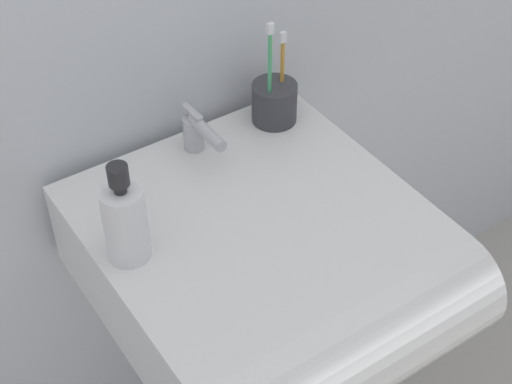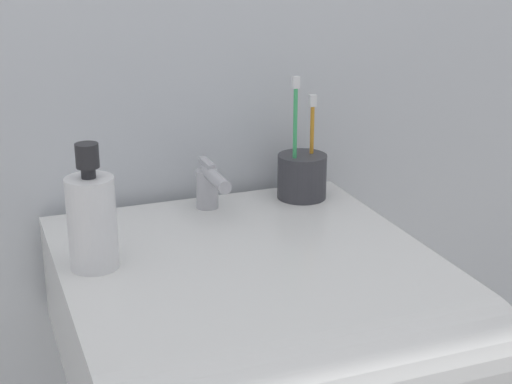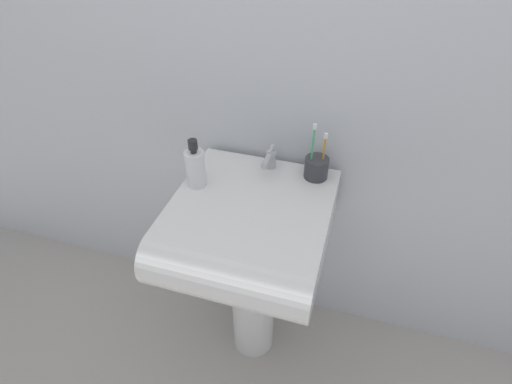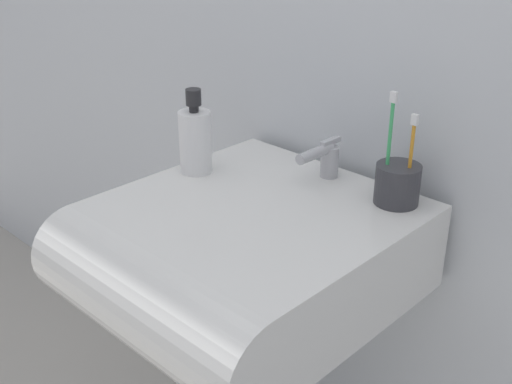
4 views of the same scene
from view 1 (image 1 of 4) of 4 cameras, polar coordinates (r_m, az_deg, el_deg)
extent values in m
cube|color=white|center=(1.37, -0.32, -4.17)|extent=(0.53, 0.51, 0.18)
cylinder|color=white|center=(1.24, 6.32, -11.17)|extent=(0.53, 0.18, 0.18)
cylinder|color=#B7B7BC|center=(1.42, -4.57, 4.29)|extent=(0.04, 0.04, 0.07)
cylinder|color=#B7B7BC|center=(1.37, -3.60, 4.35)|extent=(0.02, 0.10, 0.02)
cube|color=#B7B7BC|center=(1.39, -4.66, 5.75)|extent=(0.01, 0.06, 0.01)
cylinder|color=#38383D|center=(1.48, 1.35, 6.52)|extent=(0.09, 0.09, 0.08)
cylinder|color=#3FB266|center=(1.43, 1.00, 8.30)|extent=(0.01, 0.01, 0.18)
cube|color=white|center=(1.37, 1.05, 11.81)|extent=(0.01, 0.01, 0.02)
cylinder|color=orange|center=(1.47, 1.90, 8.42)|extent=(0.01, 0.01, 0.15)
cube|color=white|center=(1.42, 1.98, 11.20)|extent=(0.01, 0.01, 0.02)
cylinder|color=white|center=(1.21, -9.46, -2.31)|extent=(0.07, 0.07, 0.13)
cylinder|color=#262628|center=(1.16, -9.86, 0.30)|extent=(0.02, 0.02, 0.02)
cylinder|color=#262628|center=(1.14, -10.00, 1.20)|extent=(0.03, 0.03, 0.03)
camera|label=2|loc=(0.51, 47.37, -47.62)|focal=55.00mm
camera|label=3|loc=(0.85, 72.39, 12.35)|focal=28.00mm
camera|label=4|loc=(1.33, 54.07, 9.21)|focal=45.00mm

